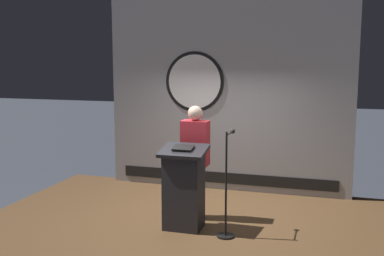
# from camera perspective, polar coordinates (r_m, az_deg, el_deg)

# --- Properties ---
(ground_plane) EXTENTS (40.00, 40.00, 0.00)m
(ground_plane) POSITION_cam_1_polar(r_m,az_deg,el_deg) (7.16, 0.72, -13.61)
(ground_plane) COLOR #383D47
(stage_platform) EXTENTS (6.40, 4.00, 0.30)m
(stage_platform) POSITION_cam_1_polar(r_m,az_deg,el_deg) (7.11, 0.73, -12.49)
(stage_platform) COLOR brown
(stage_platform) RESTS_ON ground
(banner_display) EXTENTS (4.43, 0.12, 3.54)m
(banner_display) POSITION_cam_1_polar(r_m,az_deg,el_deg) (8.45, 4.17, 4.18)
(banner_display) COLOR #9E9EA3
(banner_display) RESTS_ON stage_platform
(podium) EXTENTS (0.64, 0.50, 1.20)m
(podium) POSITION_cam_1_polar(r_m,az_deg,el_deg) (6.64, -1.01, -7.32)
(podium) COLOR #26262B
(podium) RESTS_ON stage_platform
(speaker_person) EXTENTS (0.40, 0.26, 1.70)m
(speaker_person) POSITION_cam_1_polar(r_m,az_deg,el_deg) (7.00, 0.39, -4.07)
(speaker_person) COLOR black
(speaker_person) RESTS_ON stage_platform
(microphone_stand) EXTENTS (0.24, 0.54, 1.44)m
(microphone_stand) POSITION_cam_1_polar(r_m,az_deg,el_deg) (6.41, 4.25, -8.68)
(microphone_stand) COLOR black
(microphone_stand) RESTS_ON stage_platform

